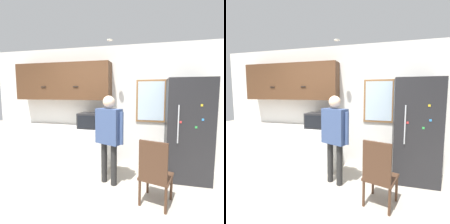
# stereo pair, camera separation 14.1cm
# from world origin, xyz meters

# --- Properties ---
(ground_plane) EXTENTS (16.00, 16.00, 0.00)m
(ground_plane) POSITION_xyz_m (0.00, 0.00, 0.00)
(ground_plane) COLOR #B2A899
(back_wall) EXTENTS (6.00, 0.06, 2.70)m
(back_wall) POSITION_xyz_m (0.00, 1.86, 1.35)
(back_wall) COLOR white
(back_wall) RESTS_ON ground_plane
(counter) EXTENTS (2.23, 0.60, 0.90)m
(counter) POSITION_xyz_m (-1.08, 1.53, 0.45)
(counter) COLOR silver
(counter) RESTS_ON ground_plane
(upper_cabinets) EXTENTS (2.23, 0.36, 0.82)m
(upper_cabinets) POSITION_xyz_m (-1.08, 1.66, 1.92)
(upper_cabinets) COLOR #51331E
(microwave) EXTENTS (0.53, 0.42, 0.33)m
(microwave) POSITION_xyz_m (-0.35, 1.51, 1.07)
(microwave) COLOR #232326
(microwave) RESTS_ON counter
(person) EXTENTS (0.56, 0.38, 1.61)m
(person) POSITION_xyz_m (0.18, 0.94, 0.98)
(person) COLOR black
(person) RESTS_ON ground_plane
(refrigerator) EXTENTS (0.80, 0.70, 1.93)m
(refrigerator) POSITION_xyz_m (1.60, 1.49, 0.97)
(refrigerator) COLOR #232326
(refrigerator) RESTS_ON ground_plane
(chair) EXTENTS (0.54, 0.54, 1.00)m
(chair) POSITION_xyz_m (0.98, 0.45, 0.53)
(chair) COLOR #472D1E
(chair) RESTS_ON ground_plane
(window) EXTENTS (0.63, 0.05, 0.91)m
(window) POSITION_xyz_m (0.90, 1.82, 1.49)
(window) COLOR olive
(ceiling_light) EXTENTS (0.11, 0.11, 0.01)m
(ceiling_light) POSITION_xyz_m (0.10, 1.36, 2.68)
(ceiling_light) COLOR white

